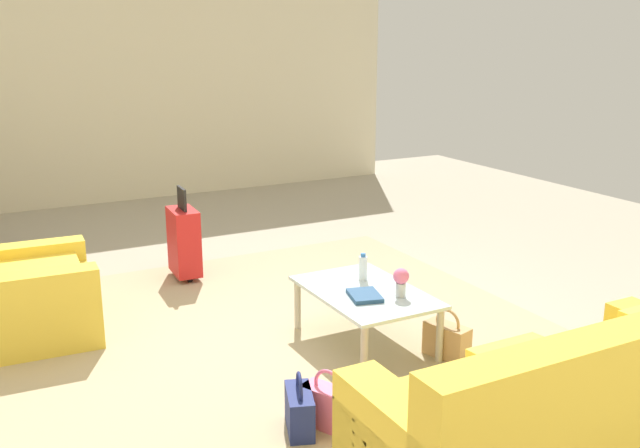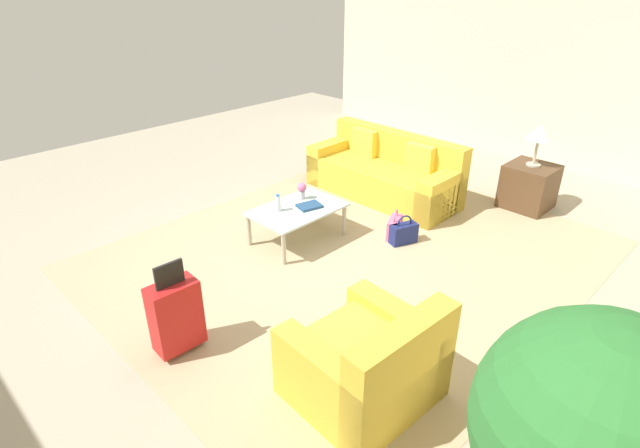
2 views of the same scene
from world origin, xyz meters
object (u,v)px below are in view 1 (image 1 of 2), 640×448
at_px(flower_vase, 401,280).
at_px(handbag_navy, 300,410).
at_px(water_bottle, 363,268).
at_px(handbag_tan, 447,340).
at_px(handbag_pink, 328,407).
at_px(coffee_table, 365,297).
at_px(suitcase_red, 184,241).
at_px(coffee_table_book, 365,296).
at_px(couch, 567,417).
at_px(armchair, 19,299).

height_order(flower_vase, handbag_navy, flower_vase).
xyz_separation_m(water_bottle, handbag_navy, (-1.02, 1.03, -0.38)).
bearing_deg(handbag_navy, handbag_tan, -74.42).
xyz_separation_m(water_bottle, handbag_pink, (-1.06, 0.87, -0.38)).
height_order(coffee_table, handbag_tan, coffee_table).
bearing_deg(water_bottle, suitcase_red, 23.96).
bearing_deg(water_bottle, coffee_table_book, 150.64).
height_order(handbag_pink, handbag_navy, same).
distance_m(couch, coffee_table, 1.79).
distance_m(water_bottle, handbag_pink, 1.42).
height_order(armchair, coffee_table_book, armchair).
bearing_deg(suitcase_red, couch, -168.08).
xyz_separation_m(flower_vase, suitcase_red, (2.22, 0.85, -0.18)).
height_order(couch, water_bottle, couch).
xyz_separation_m(coffee_table, flower_vase, (-0.22, -0.15, 0.17)).
relative_size(coffee_table_book, handbag_navy, 0.74).
xyz_separation_m(coffee_table_book, flower_vase, (-0.10, -0.23, 0.11)).
relative_size(handbag_tan, handbag_navy, 1.00).
distance_m(flower_vase, suitcase_red, 2.38).
height_order(handbag_pink, handbag_tan, same).
bearing_deg(flower_vase, water_bottle, 6.79).
height_order(coffee_table_book, suitcase_red, suitcase_red).
relative_size(water_bottle, suitcase_red, 0.24).
bearing_deg(armchair, coffee_table_book, -124.28).
relative_size(armchair, water_bottle, 4.98).
bearing_deg(armchair, suitcase_red, -64.65).
distance_m(water_bottle, coffee_table_book, 0.38).
xyz_separation_m(water_bottle, handbag_tan, (-0.65, -0.29, -0.38)).
bearing_deg(coffee_table_book, suitcase_red, 31.10).
distance_m(handbag_pink, handbag_tan, 1.23).
height_order(flower_vase, handbag_pink, flower_vase).
xyz_separation_m(couch, handbag_navy, (0.97, 1.03, -0.17)).
relative_size(handbag_pink, handbag_tan, 1.00).
relative_size(water_bottle, handbag_tan, 0.57).
relative_size(couch, water_bottle, 10.52).
bearing_deg(couch, handbag_navy, 46.74).
bearing_deg(handbag_navy, armchair, 30.24).
height_order(couch, handbag_tan, couch).
xyz_separation_m(suitcase_red, handbag_navy, (-2.82, 0.23, -0.23)).
distance_m(handbag_pink, handbag_navy, 0.17).
bearing_deg(coffee_table_book, armchair, 70.52).
bearing_deg(armchair, water_bottle, -115.94).
relative_size(water_bottle, coffee_table_book, 0.77).
bearing_deg(handbag_tan, handbag_pink, 109.57).
height_order(armchair, water_bottle, armchair).
xyz_separation_m(coffee_table_book, handbag_pink, (-0.74, 0.69, -0.30)).
xyz_separation_m(water_bottle, coffee_table_book, (-0.32, 0.18, -0.08)).
relative_size(handbag_pink, handbag_navy, 1.00).
bearing_deg(suitcase_red, handbag_tan, -156.04).
relative_size(coffee_table, water_bottle, 5.21).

